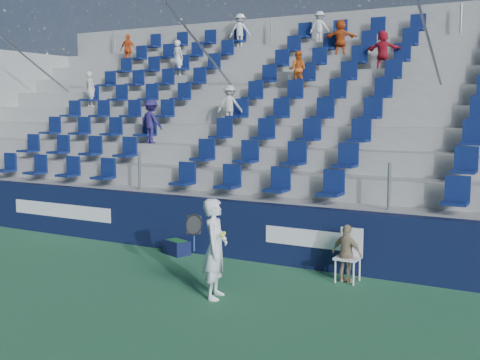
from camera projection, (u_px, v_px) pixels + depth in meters
name	position (u px, v px, depth m)	size (l,w,h in m)	color
ground	(147.00, 298.00, 9.94)	(70.00, 70.00, 0.00)	#307047
sponsor_wall	(240.00, 230.00, 12.60)	(24.00, 0.32, 1.20)	#0E1636
grandstand	(329.00, 144.00, 16.84)	(24.00, 8.17, 6.63)	#9D9D98
tennis_player	(215.00, 248.00, 9.89)	(0.69, 0.70, 1.66)	white
line_judge_chair	(350.00, 251.00, 10.92)	(0.43, 0.44, 0.96)	white
line_judge	(347.00, 254.00, 10.80)	(0.62, 0.26, 1.06)	tan
ball_bin	(177.00, 247.00, 12.96)	(0.65, 0.54, 0.31)	#0F1539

